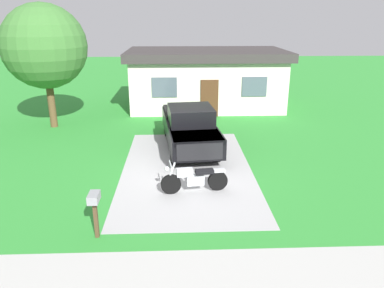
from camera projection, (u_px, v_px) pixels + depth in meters
ground_plane at (187, 169)px, 13.97m from camera, size 80.00×80.00×0.00m
driveway_pad at (187, 169)px, 13.97m from camera, size 4.82×8.61×0.01m
sidewalk_strip at (194, 274)px, 8.31m from camera, size 36.00×1.80×0.01m
motorcycle at (194, 179)px, 12.04m from camera, size 2.21×0.70×1.09m
pickup_truck at (189, 126)px, 16.06m from camera, size 2.55×5.79×1.90m
mailbox at (94, 204)px, 9.40m from camera, size 0.26×0.48×1.26m
shade_tree at (44, 47)px, 17.98m from camera, size 4.09×4.09×6.10m
neighbor_house at (206, 78)px, 23.02m from camera, size 9.60×5.60×3.50m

